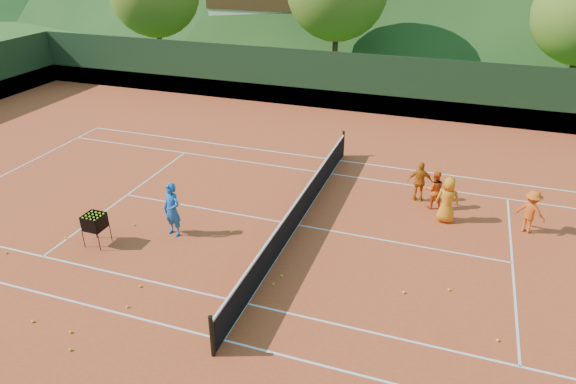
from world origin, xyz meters
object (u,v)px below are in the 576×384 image
(student_c, at_px, (447,200))
(ball_hopper, at_px, (95,222))
(student_b, at_px, (420,182))
(student_d, at_px, (531,212))
(coach, at_px, (172,210))
(student_a, at_px, (434,190))
(tennis_net, at_px, (298,211))

(student_c, distance_m, ball_hopper, 10.84)
(student_b, distance_m, student_d, 3.59)
(student_b, relative_size, student_d, 1.03)
(student_b, bearing_deg, ball_hopper, 29.82)
(student_d, bearing_deg, ball_hopper, 45.18)
(student_d, bearing_deg, coach, 42.90)
(student_a, bearing_deg, student_d, 154.36)
(student_c, xyz_separation_m, ball_hopper, (-9.70, -4.83, -0.02))
(student_a, distance_m, student_b, 0.63)
(student_d, bearing_deg, tennis_net, 38.92)
(student_c, height_order, student_d, student_c)
(coach, relative_size, student_d, 1.23)
(coach, bearing_deg, student_d, 36.26)
(student_d, height_order, tennis_net, student_d)
(tennis_net, bearing_deg, student_b, 41.09)
(student_a, bearing_deg, ball_hopper, 18.01)
(student_d, distance_m, tennis_net, 7.15)
(student_c, relative_size, ball_hopper, 1.53)
(student_a, bearing_deg, tennis_net, 20.22)
(coach, distance_m, student_c, 8.61)
(student_a, distance_m, tennis_net, 4.73)
(coach, distance_m, tennis_net, 3.88)
(student_c, bearing_deg, student_d, 178.40)
(student_b, bearing_deg, student_d, 159.00)
(coach, bearing_deg, student_a, 47.03)
(student_b, xyz_separation_m, student_c, (0.98, -1.18, 0.04))
(student_a, relative_size, student_b, 0.93)
(student_a, distance_m, student_c, 0.94)
(student_b, height_order, student_d, student_b)
(student_a, xyz_separation_m, student_d, (2.93, -0.64, 0.03))
(coach, distance_m, student_b, 8.35)
(student_d, relative_size, ball_hopper, 1.40)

